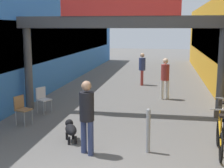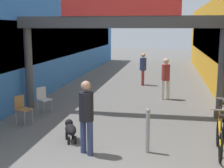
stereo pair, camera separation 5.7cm
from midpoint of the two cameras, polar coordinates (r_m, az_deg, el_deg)
name	(u,v)px [view 1 (the left image)]	position (r m, az deg, el deg)	size (l,w,h in m)	color
storefront_left	(36,44)	(16.72, -13.77, 7.20)	(3.00, 26.00, 4.25)	blue
arcade_sign_gateway	(120,32)	(10.58, 1.31, 9.55)	(7.40, 0.47, 3.96)	#4C4C4F
pedestrian_with_dog	(87,113)	(7.24, -4.85, -5.23)	(0.47, 0.47, 1.75)	navy
pedestrian_carrying_crate	(165,76)	(13.03, 9.56, 1.47)	(0.44, 0.44, 1.70)	silver
pedestrian_elderly_walking	(142,67)	(16.12, 5.43, 3.13)	(0.35, 0.38, 1.66)	#99332D
dog_on_leash	(71,129)	(8.30, -7.78, -8.15)	(0.54, 0.75, 0.53)	black
bicycle_orange_second	(219,134)	(7.94, 18.86, -8.68)	(0.46, 1.69, 0.98)	black
bicycle_silver_third	(223,119)	(9.24, 19.41, -6.05)	(0.46, 1.68, 0.98)	black
bollard_post_metal	(148,130)	(7.49, 6.42, -8.41)	(0.10, 0.10, 1.08)	gray
cafe_chair_wood_nearer	(22,107)	(9.95, -16.36, -4.10)	(0.50, 0.50, 0.89)	gray
cafe_chair_aluminium_farther	(43,97)	(11.14, -12.71, -2.42)	(0.54, 0.54, 0.89)	gray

